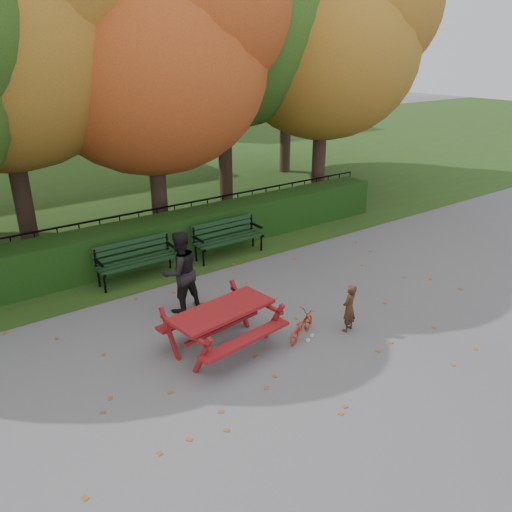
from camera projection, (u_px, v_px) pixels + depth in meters
ground at (286, 330)px, 9.19m from camera, size 90.00×90.00×0.00m
grass_strip at (63, 179)px, 19.67m from camera, size 90.00×90.00×0.00m
building_right at (112, 27)px, 32.14m from camera, size 9.00×6.00×12.00m
hedge at (172, 236)px, 12.37m from camera, size 13.00×0.90×1.00m
iron_fence at (158, 226)px, 12.95m from camera, size 14.00×0.04×1.02m
tree_b at (9, 18)px, 10.84m from camera, size 6.72×6.40×8.79m
tree_c at (164, 47)px, 12.24m from camera, size 6.30×6.00×8.00m
tree_d at (238, 4)px, 14.38m from camera, size 7.14×6.80×9.58m
tree_e at (338, 38)px, 15.06m from camera, size 6.09×5.80×8.16m
tree_g at (298, 32)px, 18.91m from camera, size 6.30×6.00×8.55m
bench_left at (136, 257)px, 11.06m from camera, size 1.80×0.57×0.88m
bench_right at (227, 235)px, 12.36m from camera, size 1.80×0.57×0.88m
picnic_table at (222, 318)px, 8.44m from camera, size 1.95×1.65×0.87m
leaf_pile at (203, 319)px, 9.52m from camera, size 1.08×0.81×0.07m
leaf_scatter at (276, 323)px, 9.42m from camera, size 9.00×5.70×0.01m
child at (349, 308)px, 9.03m from camera, size 0.38×0.30×0.92m
adult at (180, 272)px, 9.61m from camera, size 0.85×0.69×1.65m
bicycle at (301, 326)px, 8.90m from camera, size 0.93×0.65×0.46m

